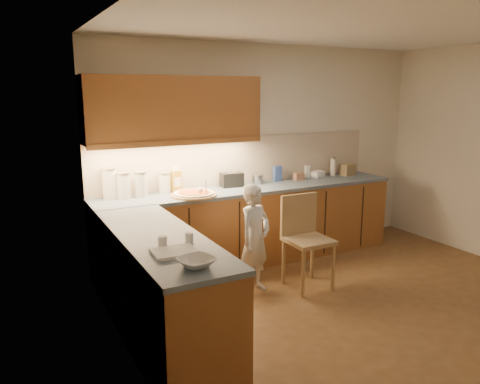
{
  "coord_description": "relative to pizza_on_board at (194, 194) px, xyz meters",
  "views": [
    {
      "loc": [
        -3.04,
        -3.04,
        2.04
      ],
      "look_at": [
        -0.8,
        1.2,
        1.0
      ],
      "focal_mm": 35.0,
      "sensor_mm": 36.0,
      "label": 1
    }
  ],
  "objects": [
    {
      "name": "room",
      "position": [
        1.16,
        -1.58,
        0.73
      ],
      "size": [
        4.54,
        4.5,
        2.62
      ],
      "color": "brown",
      "rests_on": "ground"
    },
    {
      "name": "oil_jug",
      "position": [
        -0.1,
        0.26,
        0.11
      ],
      "size": [
        0.11,
        0.08,
        0.29
      ],
      "rotation": [
        0.0,
        0.0,
        0.14
      ],
      "color": "#B48E24",
      "rests_on": "l_counter"
    },
    {
      "name": "dough_cloth",
      "position": [
        -0.82,
        -1.64,
        -0.01
      ],
      "size": [
        0.32,
        0.25,
        0.02
      ],
      "primitive_type": "cube",
      "rotation": [
        0.0,
        0.0,
        -0.04
      ],
      "color": "white",
      "rests_on": "l_counter"
    },
    {
      "name": "upper_cabinets",
      "position": [
        -0.11,
        0.24,
        0.91
      ],
      "size": [
        1.95,
        0.36,
        0.73
      ],
      "color": "#965B2B",
      "rests_on": "ground"
    },
    {
      "name": "mixing_bowl",
      "position": [
        -0.79,
        -1.95,
        0.01
      ],
      "size": [
        0.29,
        0.29,
        0.06
      ],
      "primitive_type": "imported",
      "rotation": [
        0.0,
        0.0,
        0.25
      ],
      "color": "white",
      "rests_on": "l_counter"
    },
    {
      "name": "card_box_a",
      "position": [
        1.55,
        0.25,
        0.02
      ],
      "size": [
        0.13,
        0.09,
        0.09
      ],
      "primitive_type": "cube",
      "rotation": [
        0.0,
        0.0,
        -0.05
      ],
      "color": "#996D52",
      "rests_on": "l_counter"
    },
    {
      "name": "backsplash",
      "position": [
        0.79,
        0.4,
        0.27
      ],
      "size": [
        3.75,
        0.02,
        0.58
      ],
      "primitive_type": "cube",
      "color": "beige",
      "rests_on": "l_counter"
    },
    {
      "name": "white_bottle",
      "position": [
        1.74,
        0.33,
        0.06
      ],
      "size": [
        0.06,
        0.06,
        0.16
      ],
      "primitive_type": "cube",
      "rotation": [
        0.0,
        0.0,
        -0.23
      ],
      "color": "white",
      "rests_on": "l_counter"
    },
    {
      "name": "blue_box",
      "position": [
        1.26,
        0.3,
        0.08
      ],
      "size": [
        0.1,
        0.08,
        0.19
      ],
      "primitive_type": "cube",
      "rotation": [
        0.0,
        0.0,
        -0.1
      ],
      "color": "#2F488D",
      "rests_on": "l_counter"
    },
    {
      "name": "wooden_chair",
      "position": [
        0.93,
        -0.77,
        -0.38
      ],
      "size": [
        0.45,
        0.45,
        0.97
      ],
      "rotation": [
        0.0,
        0.0,
        -0.02
      ],
      "color": "tan",
      "rests_on": "ground"
    },
    {
      "name": "canister_d",
      "position": [
        -0.23,
        0.31,
        0.09
      ],
      "size": [
        0.14,
        0.14,
        0.23
      ],
      "rotation": [
        0.0,
        0.0,
        0.29
      ],
      "color": "white",
      "rests_on": "l_counter"
    },
    {
      "name": "canister_c",
      "position": [
        -0.52,
        0.25,
        0.12
      ],
      "size": [
        0.15,
        0.15,
        0.27
      ],
      "rotation": [
        0.0,
        0.0,
        -0.12
      ],
      "color": "silver",
      "rests_on": "l_counter"
    },
    {
      "name": "spice_jar_b",
      "position": [
        -0.65,
        -1.49,
        0.02
      ],
      "size": [
        0.07,
        0.07,
        0.08
      ],
      "primitive_type": "cylinder",
      "rotation": [
        0.0,
        0.0,
        0.16
      ],
      "color": "white",
      "rests_on": "l_counter"
    },
    {
      "name": "pizza_on_board",
      "position": [
        0.0,
        0.0,
        0.0
      ],
      "size": [
        0.5,
        0.5,
        0.2
      ],
      "rotation": [
        0.0,
        0.0,
        -0.14
      ],
      "color": "tan",
      "rests_on": "l_counter"
    },
    {
      "name": "flat_pack",
      "position": [
        1.89,
        0.31,
        0.02
      ],
      "size": [
        0.23,
        0.19,
        0.08
      ],
      "primitive_type": "cube",
      "rotation": [
        0.0,
        0.0,
        0.34
      ],
      "color": "white",
      "rests_on": "l_counter"
    },
    {
      "name": "toaster",
      "position": [
        0.59,
        0.26,
        0.06
      ],
      "size": [
        0.27,
        0.17,
        0.17
      ],
      "rotation": [
        0.0,
        0.0,
        -0.08
      ],
      "color": "black",
      "rests_on": "l_counter"
    },
    {
      "name": "steel_pot",
      "position": [
        0.95,
        0.28,
        0.04
      ],
      "size": [
        0.15,
        0.15,
        0.11
      ],
      "color": "#B0B1B5",
      "rests_on": "l_counter"
    },
    {
      "name": "canister_a",
      "position": [
        -0.83,
        0.3,
        0.14
      ],
      "size": [
        0.17,
        0.17,
        0.33
      ],
      "rotation": [
        0.0,
        0.0,
        0.41
      ],
      "color": "silver",
      "rests_on": "l_counter"
    },
    {
      "name": "tall_jar",
      "position": [
        2.13,
        0.29,
        0.1
      ],
      "size": [
        0.08,
        0.08,
        0.24
      ],
      "rotation": [
        0.0,
        0.0,
        0.38
      ],
      "color": "silver",
      "rests_on": "l_counter"
    },
    {
      "name": "canister_b",
      "position": [
        -0.7,
        0.26,
        0.12
      ],
      "size": [
        0.16,
        0.16,
        0.28
      ],
      "rotation": [
        0.0,
        0.0,
        0.29
      ],
      "color": "white",
      "rests_on": "l_counter"
    },
    {
      "name": "card_box_b",
      "position": [
        2.34,
        0.23,
        0.05
      ],
      "size": [
        0.21,
        0.17,
        0.15
      ],
      "primitive_type": "cube",
      "rotation": [
        0.0,
        0.0,
        0.12
      ],
      "color": "#987D51",
      "rests_on": "l_counter"
    },
    {
      "name": "l_counter",
      "position": [
        0.24,
        -0.33,
        -0.48
      ],
      "size": [
        3.77,
        2.62,
        0.92
      ],
      "color": "#965B2B",
      "rests_on": "ground"
    },
    {
      "name": "child",
      "position": [
        0.38,
        -0.67,
        -0.38
      ],
      "size": [
        0.48,
        0.41,
        1.13
      ],
      "primitive_type": "imported",
      "rotation": [
        0.0,
        0.0,
        0.4
      ],
      "color": "silver",
      "rests_on": "ground"
    },
    {
      "name": "spice_jar_a",
      "position": [
        -0.86,
        -1.49,
        0.02
      ],
      "size": [
        0.08,
        0.08,
        0.09
      ],
      "primitive_type": "cylinder",
      "rotation": [
        0.0,
        0.0,
        -0.28
      ],
      "color": "white",
      "rests_on": "l_counter"
    }
  ]
}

